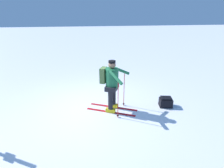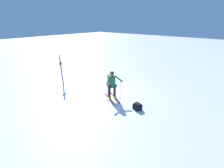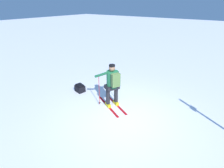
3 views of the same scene
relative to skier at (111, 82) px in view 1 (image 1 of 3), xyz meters
name	(u,v)px [view 1 (image 1 of 3)]	position (x,y,z in m)	size (l,w,h in m)	color
ground_plane	(88,107)	(0.73, -0.32, -0.96)	(80.00, 80.00, 0.00)	white
skier	(111,82)	(0.00, 0.00, 0.00)	(1.63, 1.21, 1.65)	red
dropped_backpack	(166,102)	(-1.85, 0.10, -0.80)	(0.47, 0.41, 0.34)	black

